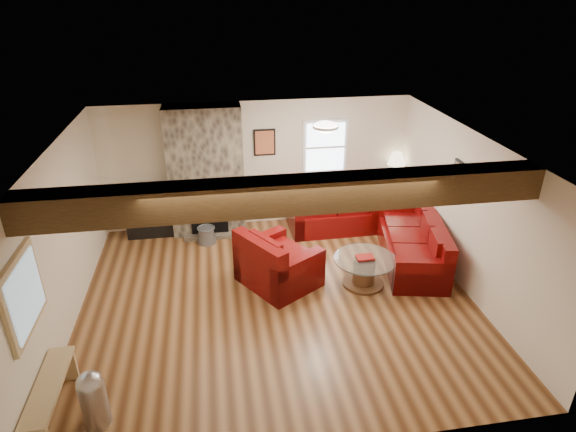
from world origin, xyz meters
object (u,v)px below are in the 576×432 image
object	(u,v)px
sofa_three	(412,240)
tv_cabinet	(155,222)
loveseat	(332,207)
floor_lamp	(396,162)
coffee_table	(364,271)
armchair_red	(279,258)
television	(152,200)

from	to	relation	value
sofa_three	tv_cabinet	xyz separation A→B (m)	(-4.55, 1.78, -0.17)
sofa_three	loveseat	size ratio (longest dim) A/B	1.30
tv_cabinet	floor_lamp	size ratio (longest dim) A/B	0.72
coffee_table	floor_lamp	distance (m)	2.90
sofa_three	floor_lamp	xyz separation A→B (m)	(0.32, 1.80, 0.78)
armchair_red	coffee_table	xyz separation A→B (m)	(1.36, -0.28, -0.22)
coffee_table	tv_cabinet	xyz separation A→B (m)	(-3.51, 2.36, 0.01)
tv_cabinet	floor_lamp	world-z (taller)	floor_lamp
tv_cabinet	floor_lamp	bearing A→B (deg)	0.24
floor_lamp	television	bearing A→B (deg)	-179.76
tv_cabinet	television	xyz separation A→B (m)	(0.00, 0.00, 0.47)
sofa_three	television	distance (m)	4.89
armchair_red	television	distance (m)	3.01
sofa_three	coffee_table	world-z (taller)	sofa_three
loveseat	coffee_table	distance (m)	2.07
sofa_three	loveseat	xyz separation A→B (m)	(-1.07, 1.48, 0.02)
armchair_red	floor_lamp	world-z (taller)	floor_lamp
coffee_table	tv_cabinet	world-z (taller)	coffee_table
sofa_three	floor_lamp	world-z (taller)	floor_lamp
tv_cabinet	television	size ratio (longest dim) A/B	1.35
sofa_three	tv_cabinet	bearing A→B (deg)	-99.54
loveseat	floor_lamp	size ratio (longest dim) A/B	1.19
sofa_three	television	world-z (taller)	television
sofa_three	floor_lamp	distance (m)	1.99
television	floor_lamp	xyz separation A→B (m)	(4.87, 0.02, 0.48)
coffee_table	television	bearing A→B (deg)	146.06
coffee_table	television	world-z (taller)	television
sofa_three	tv_cabinet	world-z (taller)	sofa_three
sofa_three	tv_cabinet	size ratio (longest dim) A/B	2.14
armchair_red	television	world-z (taller)	television
sofa_three	armchair_red	xyz separation A→B (m)	(-2.39, -0.30, 0.04)
armchair_red	television	xyz separation A→B (m)	(-2.15, 2.08, 0.27)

